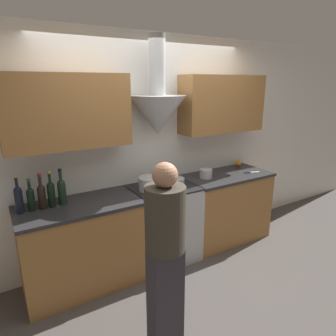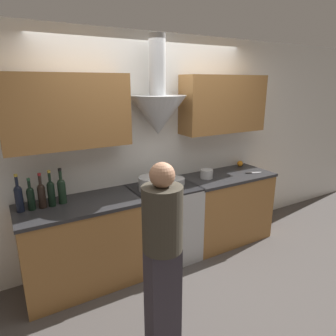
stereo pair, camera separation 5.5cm
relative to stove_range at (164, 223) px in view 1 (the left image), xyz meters
The scene contains 16 objects.
ground_plane 0.58m from the stove_range, 90.00° to the right, with size 12.00×12.00×0.00m, color #4C4744.
wall_back 1.05m from the stove_range, 90.78° to the left, with size 8.40×0.63×2.60m.
counter_left 0.96m from the stove_range, behind, with size 1.20×0.62×0.91m.
counter_right 0.95m from the stove_range, ahead, with size 1.18×0.62×0.91m.
stove_range is the anchor object (origin of this frame).
wine_bottle_0 1.59m from the stove_range, behind, with size 0.07×0.07×0.36m.
wine_bottle_1 1.50m from the stove_range, behind, with size 0.07×0.07×0.31m.
wine_bottle_2 1.41m from the stove_range, behind, with size 0.07×0.07×0.34m.
wine_bottle_3 1.34m from the stove_range, behind, with size 0.07×0.07×0.36m.
wine_bottle_4 1.25m from the stove_range, behind, with size 0.08×0.08×0.36m.
stock_pot 0.55m from the stove_range, behind, with size 0.27×0.27×0.15m.
mixing_bowl 0.52m from the stove_range, ahead, with size 0.22×0.22×0.07m.
orange_fruit 1.47m from the stove_range, ahead, with size 0.08×0.08×0.08m.
saucepan 0.81m from the stove_range, ahead, with size 0.16×0.16×0.11m.
chefs_knife 1.38m from the stove_range, ahead, with size 0.21×0.10×0.01m.
person_foreground_left 1.28m from the stove_range, 119.70° to the right, with size 0.30×0.30×1.53m.
Camera 1 is at (-1.63, -2.44, 2.07)m, focal length 32.00 mm.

